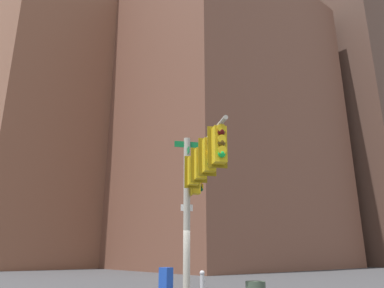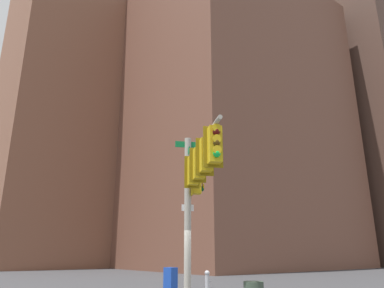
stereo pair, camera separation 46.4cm
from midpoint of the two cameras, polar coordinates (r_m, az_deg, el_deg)
signal_pole_assembly at (r=12.21m, az=-0.26°, el=-5.67°), size 2.95×4.77×6.02m
fire_hydrant at (r=19.56m, az=0.90°, el=-20.52°), size 0.34×0.26×0.87m
newspaper_box at (r=18.64m, az=-4.91°, el=-20.48°), size 0.51×0.62×1.05m
building_brick_nearside at (r=49.40m, az=5.85°, el=3.51°), size 26.91×19.38×37.75m
building_brick_midblock at (r=58.32m, az=-17.78°, el=5.03°), size 23.96×19.42×45.40m
building_glass_tower at (r=74.64m, az=5.84°, el=15.11°), size 31.61×27.19×82.36m
building_brick_farside at (r=68.55m, az=25.35°, el=3.38°), size 21.08×14.03×47.14m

